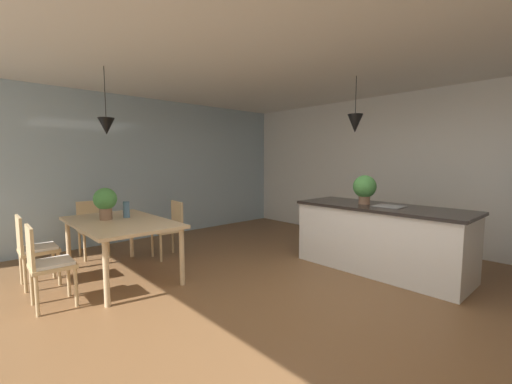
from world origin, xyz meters
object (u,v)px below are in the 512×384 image
Objects in this scene: dining_table at (120,226)px; chair_far_left at (170,227)px; potted_plant_on_island at (365,188)px; vase_on_dining_table at (126,209)px; chair_near_right at (47,263)px; chair_near_left at (34,248)px; kitchen_island at (380,237)px; chair_window_end at (92,227)px; potted_plant_on_table at (105,201)px.

chair_far_left reaches higher than dining_table.
potted_plant_on_island is 3.32m from vase_on_dining_table.
chair_near_right is at bearing -66.51° from chair_far_left.
potted_plant_on_island is (2.28, 1.84, 0.66)m from chair_far_left.
kitchen_island reaches higher than chair_near_left.
vase_on_dining_table is (-2.34, -2.57, 0.39)m from kitchen_island.
chair_far_left is 1.00× the size of chair_window_end.
chair_near_left is 2.13× the size of potted_plant_on_island.
vase_on_dining_table is (-0.57, 1.04, 0.38)m from chair_near_right.
kitchen_island is 0.72m from potted_plant_on_island.
chair_near_right reaches higher than dining_table.
potted_plant_on_table is (-2.35, -2.83, 0.53)m from kitchen_island.
kitchen_island reaches higher than chair_far_left.
chair_far_left is 1.23m from chair_window_end.
chair_near_left is 1.00× the size of chair_far_left.
chair_near_right is at bearing -61.28° from vase_on_dining_table.
chair_window_end is at bearing 179.91° from dining_table.
chair_near_left is at bearing -103.55° from potted_plant_on_table.
chair_near_right is (0.77, -1.78, 0.00)m from chair_far_left.
chair_far_left is at bearing 89.87° from chair_near_left.
potted_plant_on_table reaches higher than dining_table.
vase_on_dining_table reaches higher than kitchen_island.
dining_table is 0.99m from chair_near_left.
chair_near_right is (0.78, 0.00, 0.00)m from chair_near_left.
dining_table is at bearing 28.42° from potted_plant_on_table.
dining_table is at bearing -124.82° from potted_plant_on_island.
chair_far_left is at bearing -141.17° from potted_plant_on_island.
dining_table is at bearing 66.37° from chair_near_left.
chair_window_end is 1.16m from potted_plant_on_table.
potted_plant_on_table is (1.03, -0.11, 0.52)m from chair_window_end.
chair_window_end is 1.13m from vase_on_dining_table.
potted_plant_on_island is at bearing 180.00° from kitchen_island.
potted_plant_on_table is at bearing 76.45° from chair_near_left.
dining_table is at bearing -66.58° from chair_far_left.
chair_window_end and chair_near_right have the same top height.
potted_plant_on_island is at bearing 41.03° from chair_window_end.
potted_plant_on_island is (-0.26, 0.00, 0.67)m from kitchen_island.
vase_on_dining_table is (-2.08, -2.57, -0.28)m from potted_plant_on_island.
chair_far_left is 1.94m from chair_near_right.
potted_plant_on_table is (-0.59, 0.78, 0.52)m from chair_near_right.
potted_plant_on_island is (3.13, 2.72, 0.66)m from chair_window_end.
potted_plant_on_island is at bearing 53.50° from potted_plant_on_table.
chair_near_left is at bearing -122.30° from potted_plant_on_island.
chair_near_right is 2.07× the size of potted_plant_on_table.
potted_plant_on_island reaches higher than chair_window_end.
chair_near_right is (0.39, -0.89, -0.20)m from dining_table.
vase_on_dining_table is (-0.18, 0.15, 0.18)m from dining_table.
chair_window_end is (-0.85, -0.89, 0.00)m from chair_far_left.
potted_plant_on_table is 0.30m from vase_on_dining_table.
chair_near_left is 1.23m from chair_window_end.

